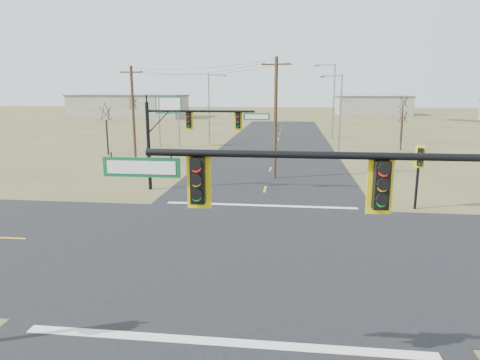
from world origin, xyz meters
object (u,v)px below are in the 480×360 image
(pedestal_signal_ne, at_px, (420,162))
(streetlight_a, at_px, (339,111))
(mast_arm_near, at_px, (382,208))
(bare_tree_b, at_px, (133,102))
(streetlight_b, at_px, (332,97))
(mast_arm_far, at_px, (192,127))
(utility_pole_far, at_px, (133,113))
(bare_tree_a, at_px, (106,111))
(streetlight_c, at_px, (210,105))
(bare_tree_d, at_px, (403,101))
(bare_tree_c, at_px, (403,116))
(utility_pole_near, at_px, (276,117))
(highway_sign, at_px, (169,112))

(pedestal_signal_ne, distance_m, streetlight_a, 21.62)
(mast_arm_near, bearing_deg, bare_tree_b, 112.48)
(mast_arm_near, bearing_deg, streetlight_b, 82.43)
(mast_arm_far, relative_size, bare_tree_b, 1.31)
(utility_pole_far, xyz_separation_m, bare_tree_a, (-4.83, 4.45, -0.07))
(mast_arm_near, bearing_deg, streetlight_c, 101.36)
(bare_tree_b, bearing_deg, bare_tree_d, 3.85)
(mast_arm_near, relative_size, utility_pole_far, 1.10)
(pedestal_signal_ne, height_order, streetlight_c, streetlight_c)
(pedestal_signal_ne, height_order, bare_tree_d, bare_tree_d)
(mast_arm_near, height_order, bare_tree_b, bare_tree_b)
(bare_tree_c, distance_m, bare_tree_d, 8.38)
(bare_tree_a, relative_size, bare_tree_d, 0.88)
(streetlight_c, bearing_deg, utility_pole_near, -73.40)
(mast_arm_near, relative_size, mast_arm_far, 1.17)
(mast_arm_near, height_order, bare_tree_c, mast_arm_near)
(utility_pole_far, distance_m, streetlight_a, 21.62)
(bare_tree_a, bearing_deg, streetlight_a, 4.86)
(streetlight_b, bearing_deg, streetlight_a, -106.14)
(mast_arm_near, distance_m, highway_sign, 46.77)
(bare_tree_d, bearing_deg, bare_tree_a, -156.39)
(pedestal_signal_ne, bearing_deg, bare_tree_a, 168.94)
(mast_arm_far, distance_m, highway_sign, 24.53)
(streetlight_a, bearing_deg, utility_pole_far, 178.30)
(mast_arm_near, bearing_deg, utility_pole_far, 115.22)
(utility_pole_near, height_order, bare_tree_d, utility_pole_near)
(streetlight_a, bearing_deg, pedestal_signal_ne, -102.57)
(streetlight_a, xyz_separation_m, bare_tree_d, (9.98, 13.30, 0.66))
(utility_pole_far, distance_m, streetlight_c, 16.80)
(bare_tree_b, height_order, bare_tree_d, bare_tree_d)
(utility_pole_far, bearing_deg, bare_tree_c, 22.53)
(bare_tree_d, bearing_deg, mast_arm_near, -104.17)
(bare_tree_c, bearing_deg, utility_pole_far, -157.47)
(pedestal_signal_ne, xyz_separation_m, streetlight_b, (-1.82, 38.19, 3.15))
(bare_tree_b, bearing_deg, mast_arm_near, -63.95)
(mast_arm_near, bearing_deg, bare_tree_c, 72.12)
(streetlight_b, xyz_separation_m, bare_tree_a, (-26.19, -18.99, -1.25))
(pedestal_signal_ne, bearing_deg, mast_arm_far, -169.38)
(mast_arm_near, height_order, streetlight_b, streetlight_b)
(utility_pole_near, height_order, bare_tree_a, utility_pole_near)
(mast_arm_near, xyz_separation_m, bare_tree_b, (-24.07, 49.24, 0.70))
(utility_pole_near, bearing_deg, streetlight_c, 112.93)
(mast_arm_far, xyz_separation_m, streetlight_c, (-3.83, 27.57, 0.60))
(mast_arm_far, height_order, pedestal_signal_ne, mast_arm_far)
(highway_sign, bearing_deg, mast_arm_far, -68.05)
(mast_arm_far, xyz_separation_m, highway_sign, (-8.31, 23.08, -0.12))
(mast_arm_far, distance_m, pedestal_signal_ne, 15.11)
(streetlight_b, height_order, bare_tree_b, streetlight_b)
(streetlight_b, xyz_separation_m, bare_tree_b, (-27.94, -6.02, -0.68))
(utility_pole_near, height_order, bare_tree_c, utility_pole_near)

